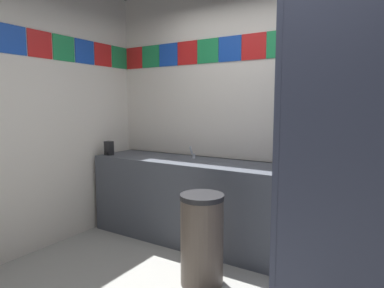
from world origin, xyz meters
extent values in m
cube|color=silver|center=(0.00, 1.51, 1.37)|extent=(3.93, 0.08, 2.73)
cube|color=red|center=(-1.84, 1.47, 2.02)|extent=(0.26, 0.01, 0.26)
cube|color=#1E8C4C|center=(-1.57, 1.47, 2.02)|extent=(0.26, 0.01, 0.26)
cube|color=#1947B7|center=(-1.31, 1.47, 2.02)|extent=(0.26, 0.01, 0.26)
cube|color=red|center=(-1.05, 1.47, 2.02)|extent=(0.26, 0.01, 0.26)
cube|color=#1E8C4C|center=(-0.79, 1.47, 2.02)|extent=(0.26, 0.01, 0.26)
cube|color=#1947B7|center=(-0.52, 1.47, 2.02)|extent=(0.26, 0.01, 0.26)
cube|color=red|center=(-0.26, 1.47, 2.02)|extent=(0.26, 0.01, 0.26)
cube|color=#1E8C4C|center=(0.00, 1.47, 2.02)|extent=(0.26, 0.01, 0.26)
cube|color=#1947B7|center=(0.26, 1.47, 2.02)|extent=(0.26, 0.01, 0.26)
cube|color=red|center=(0.52, 1.47, 2.02)|extent=(0.26, 0.01, 0.26)
cube|color=#1E8C4C|center=(0.79, 1.47, 2.02)|extent=(0.26, 0.01, 0.26)
cube|color=silver|center=(-2.01, 0.00, 1.37)|extent=(0.08, 2.95, 2.73)
cube|color=#1947B7|center=(-1.96, 0.00, 2.02)|extent=(0.01, 0.26, 0.26)
cube|color=red|center=(-1.96, 0.27, 2.02)|extent=(0.01, 0.26, 0.26)
cube|color=#1E8C4C|center=(-1.96, 0.54, 2.02)|extent=(0.01, 0.26, 0.26)
cube|color=#1947B7|center=(-1.96, 0.80, 2.02)|extent=(0.01, 0.26, 0.26)
cube|color=red|center=(-1.96, 1.07, 2.02)|extent=(0.01, 0.26, 0.26)
cube|color=#1E8C4C|center=(-1.96, 1.34, 2.02)|extent=(0.01, 0.26, 0.26)
cube|color=#4C515B|center=(-0.85, 1.17, 0.43)|extent=(2.14, 0.62, 0.86)
cube|color=#4C515B|center=(-0.85, 1.46, 0.82)|extent=(2.14, 0.03, 0.08)
cylinder|color=white|center=(-0.85, 1.14, 0.81)|extent=(0.34, 0.34, 0.10)
cylinder|color=silver|center=(-0.85, 1.28, 0.89)|extent=(0.04, 0.04, 0.05)
cylinder|color=silver|center=(-0.85, 1.23, 0.96)|extent=(0.02, 0.06, 0.09)
cube|color=black|center=(-1.81, 0.98, 0.94)|extent=(0.09, 0.07, 0.16)
cylinder|color=black|center=(-1.81, 0.93, 0.88)|extent=(0.02, 0.02, 0.03)
cube|color=#33384C|center=(0.43, 0.79, 1.07)|extent=(0.04, 1.38, 2.13)
cube|color=#33384C|center=(0.88, 0.12, 1.07)|extent=(0.90, 0.04, 1.96)
cylinder|color=silver|center=(0.45, 0.12, 1.17)|extent=(0.02, 0.02, 0.10)
cylinder|color=brown|center=(-0.27, 0.47, 0.35)|extent=(0.34, 0.34, 0.70)
cylinder|color=#262628|center=(-0.27, 0.47, 0.72)|extent=(0.35, 0.35, 0.04)
camera|label=1|loc=(1.01, -1.74, 1.43)|focal=31.07mm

